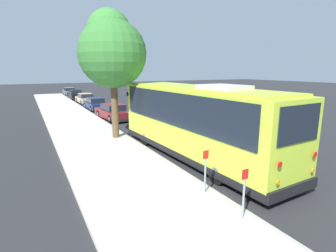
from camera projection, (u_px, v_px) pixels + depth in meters
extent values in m
plane|color=#28282B|center=(218.00, 165.00, 11.65)|extent=(160.00, 160.00, 0.00)
cube|color=beige|center=(132.00, 182.00, 9.75)|extent=(80.00, 4.12, 0.15)
cube|color=#AAA69D|center=(181.00, 171.00, 10.75)|extent=(80.00, 0.14, 0.15)
cube|color=#BCDB38|center=(195.00, 121.00, 12.40)|extent=(10.48, 2.92, 3.05)
cube|color=black|center=(194.00, 149.00, 12.69)|extent=(10.53, 2.97, 0.28)
cube|color=black|center=(195.00, 107.00, 12.25)|extent=(9.64, 2.97, 1.47)
cube|color=black|center=(146.00, 97.00, 16.63)|extent=(0.13, 2.16, 1.54)
cube|color=black|center=(300.00, 124.00, 7.86)|extent=(0.12, 1.98, 1.17)
cube|color=black|center=(146.00, 86.00, 16.48)|extent=(0.12, 1.78, 0.22)
cube|color=#BCDB38|center=(196.00, 88.00, 12.07)|extent=(9.83, 2.66, 0.10)
cube|color=silver|center=(224.00, 87.00, 10.49)|extent=(1.97, 1.48, 0.20)
cube|color=black|center=(146.00, 128.00, 17.08)|extent=(0.21, 2.49, 0.36)
cube|color=black|center=(294.00, 190.00, 8.28)|extent=(0.21, 2.49, 0.36)
cylinder|color=red|center=(280.00, 165.00, 7.57)|extent=(0.04, 0.18, 0.18)
cylinder|color=orange|center=(278.00, 182.00, 7.69)|extent=(0.04, 0.14, 0.14)
cylinder|color=red|center=(315.00, 155.00, 8.47)|extent=(0.04, 0.18, 0.18)
cylinder|color=orange|center=(313.00, 171.00, 8.58)|extent=(0.04, 0.14, 0.14)
cube|color=white|center=(134.00, 127.00, 16.67)|extent=(0.05, 0.32, 0.18)
cube|color=white|center=(157.00, 124.00, 17.50)|extent=(0.05, 0.32, 0.18)
cube|color=black|center=(128.00, 94.00, 15.58)|extent=(0.06, 0.10, 0.24)
cylinder|color=black|center=(146.00, 137.00, 14.71)|extent=(0.94, 0.34, 0.92)
cylinder|color=slate|center=(146.00, 137.00, 14.71)|extent=(0.43, 0.34, 0.42)
cylinder|color=black|center=(178.00, 132.00, 15.79)|extent=(0.94, 0.34, 0.92)
cylinder|color=slate|center=(178.00, 132.00, 15.79)|extent=(0.43, 0.34, 0.42)
cylinder|color=black|center=(218.00, 172.00, 9.69)|extent=(0.94, 0.34, 0.92)
cylinder|color=slate|center=(218.00, 172.00, 9.69)|extent=(0.43, 0.34, 0.42)
cylinder|color=black|center=(258.00, 162.00, 10.77)|extent=(0.94, 0.34, 0.92)
cylinder|color=slate|center=(258.00, 162.00, 10.77)|extent=(0.43, 0.34, 0.42)
cube|color=maroon|center=(113.00, 114.00, 22.35)|extent=(4.67, 2.06, 0.65)
cube|color=black|center=(113.00, 107.00, 22.13)|extent=(2.26, 1.64, 0.48)
cube|color=maroon|center=(113.00, 104.00, 22.08)|extent=(2.17, 1.60, 0.05)
cube|color=black|center=(104.00, 113.00, 24.29)|extent=(0.21, 1.66, 0.20)
cube|color=black|center=(124.00, 120.00, 20.51)|extent=(0.21, 1.66, 0.20)
cylinder|color=black|center=(99.00, 114.00, 23.15)|extent=(0.68, 0.25, 0.67)
cylinder|color=slate|center=(99.00, 114.00, 23.15)|extent=(0.32, 0.24, 0.30)
cylinder|color=black|center=(115.00, 112.00, 23.98)|extent=(0.68, 0.25, 0.67)
cylinder|color=slate|center=(115.00, 112.00, 23.98)|extent=(0.32, 0.24, 0.30)
cylinder|color=black|center=(110.00, 119.00, 20.79)|extent=(0.68, 0.25, 0.67)
cylinder|color=slate|center=(110.00, 119.00, 20.79)|extent=(0.32, 0.24, 0.30)
cylinder|color=black|center=(128.00, 117.00, 21.62)|extent=(0.68, 0.25, 0.67)
cylinder|color=slate|center=(128.00, 117.00, 21.62)|extent=(0.32, 0.24, 0.30)
cube|color=#19234C|center=(95.00, 105.00, 27.72)|extent=(4.33, 1.71, 0.62)
cube|color=black|center=(95.00, 100.00, 27.51)|extent=(2.06, 1.46, 0.48)
cube|color=#19234C|center=(95.00, 98.00, 27.46)|extent=(1.98, 1.42, 0.05)
cube|color=black|center=(91.00, 105.00, 29.62)|extent=(0.10, 1.61, 0.20)
cube|color=black|center=(101.00, 110.00, 25.90)|extent=(0.10, 1.61, 0.20)
cylinder|color=black|center=(86.00, 106.00, 28.56)|extent=(0.63, 0.21, 0.63)
cylinder|color=slate|center=(86.00, 106.00, 28.56)|extent=(0.28, 0.22, 0.28)
cylinder|color=black|center=(99.00, 105.00, 29.27)|extent=(0.63, 0.21, 0.63)
cylinder|color=slate|center=(99.00, 105.00, 29.27)|extent=(0.28, 0.22, 0.28)
cylinder|color=black|center=(91.00, 109.00, 26.23)|extent=(0.63, 0.21, 0.63)
cylinder|color=slate|center=(91.00, 109.00, 26.23)|extent=(0.28, 0.22, 0.28)
cylinder|color=black|center=(106.00, 108.00, 26.95)|extent=(0.63, 0.21, 0.63)
cylinder|color=slate|center=(106.00, 108.00, 26.95)|extent=(0.28, 0.22, 0.28)
cube|color=tan|center=(86.00, 100.00, 32.84)|extent=(4.41, 1.80, 0.61)
cube|color=black|center=(85.00, 96.00, 32.63)|extent=(2.10, 1.51, 0.48)
cube|color=tan|center=(85.00, 94.00, 32.58)|extent=(2.02, 1.48, 0.05)
cube|color=black|center=(82.00, 100.00, 34.76)|extent=(0.12, 1.65, 0.20)
cube|color=black|center=(90.00, 103.00, 31.02)|extent=(0.12, 1.65, 0.20)
cylinder|color=black|center=(77.00, 100.00, 33.67)|extent=(0.62, 0.21, 0.61)
cylinder|color=slate|center=(77.00, 100.00, 33.67)|extent=(0.28, 0.23, 0.28)
cylinder|color=black|center=(89.00, 100.00, 34.42)|extent=(0.62, 0.21, 0.61)
cylinder|color=slate|center=(89.00, 100.00, 34.42)|extent=(0.28, 0.23, 0.28)
cylinder|color=black|center=(82.00, 103.00, 31.33)|extent=(0.62, 0.21, 0.61)
cylinder|color=slate|center=(82.00, 103.00, 31.33)|extent=(0.28, 0.23, 0.28)
cylinder|color=black|center=(95.00, 102.00, 32.08)|extent=(0.62, 0.21, 0.61)
cylinder|color=slate|center=(95.00, 102.00, 32.08)|extent=(0.28, 0.23, 0.28)
cube|color=black|center=(75.00, 96.00, 37.65)|extent=(4.33, 1.76, 0.64)
cube|color=black|center=(75.00, 92.00, 37.44)|extent=(2.07, 1.47, 0.48)
cube|color=black|center=(75.00, 90.00, 37.39)|extent=(1.99, 1.44, 0.05)
cube|color=black|center=(72.00, 96.00, 39.53)|extent=(0.12, 1.59, 0.20)
cube|color=black|center=(78.00, 99.00, 35.86)|extent=(0.12, 1.59, 0.20)
cylinder|color=black|center=(68.00, 96.00, 38.47)|extent=(0.66, 0.22, 0.66)
cylinder|color=slate|center=(68.00, 96.00, 38.47)|extent=(0.30, 0.23, 0.30)
cylinder|color=black|center=(79.00, 96.00, 39.19)|extent=(0.66, 0.22, 0.66)
cylinder|color=slate|center=(79.00, 96.00, 39.19)|extent=(0.30, 0.23, 0.30)
cylinder|color=black|center=(72.00, 98.00, 36.17)|extent=(0.66, 0.22, 0.66)
cylinder|color=slate|center=(72.00, 98.00, 36.17)|extent=(0.30, 0.23, 0.30)
cylinder|color=black|center=(83.00, 97.00, 36.90)|extent=(0.66, 0.22, 0.66)
cylinder|color=slate|center=(83.00, 97.00, 36.90)|extent=(0.30, 0.23, 0.30)
cube|color=slate|center=(69.00, 92.00, 43.43)|extent=(4.16, 1.76, 0.62)
cube|color=black|center=(69.00, 89.00, 43.22)|extent=(1.99, 1.47, 0.48)
cube|color=slate|center=(69.00, 88.00, 43.17)|extent=(1.91, 1.43, 0.05)
cube|color=black|center=(67.00, 93.00, 45.23)|extent=(0.13, 1.59, 0.20)
cube|color=black|center=(72.00, 95.00, 41.72)|extent=(0.13, 1.59, 0.20)
cylinder|color=black|center=(63.00, 93.00, 44.20)|extent=(0.63, 0.22, 0.62)
cylinder|color=slate|center=(63.00, 93.00, 44.20)|extent=(0.29, 0.23, 0.28)
cylinder|color=black|center=(73.00, 93.00, 44.92)|extent=(0.63, 0.22, 0.62)
cylinder|color=slate|center=(73.00, 93.00, 44.92)|extent=(0.29, 0.23, 0.28)
cylinder|color=black|center=(66.00, 94.00, 42.00)|extent=(0.63, 0.22, 0.62)
cylinder|color=slate|center=(66.00, 94.00, 42.00)|extent=(0.29, 0.23, 0.28)
cylinder|color=black|center=(76.00, 94.00, 42.73)|extent=(0.63, 0.22, 0.62)
cylinder|color=slate|center=(76.00, 94.00, 42.73)|extent=(0.29, 0.23, 0.28)
cylinder|color=brown|center=(115.00, 108.00, 15.54)|extent=(0.40, 0.40, 3.54)
sphere|color=#387A33|center=(112.00, 54.00, 14.88)|extent=(3.89, 3.89, 3.89)
sphere|color=#3C8437|center=(109.00, 31.00, 15.03)|extent=(2.53, 2.53, 2.53)
cylinder|color=gray|center=(243.00, 199.00, 7.11)|extent=(0.06, 0.06, 1.15)
cube|color=red|center=(245.00, 174.00, 6.96)|extent=(0.02, 0.22, 0.28)
cylinder|color=gray|center=(205.00, 176.00, 8.60)|extent=(0.06, 0.06, 1.19)
cube|color=red|center=(206.00, 155.00, 8.45)|extent=(0.02, 0.22, 0.28)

